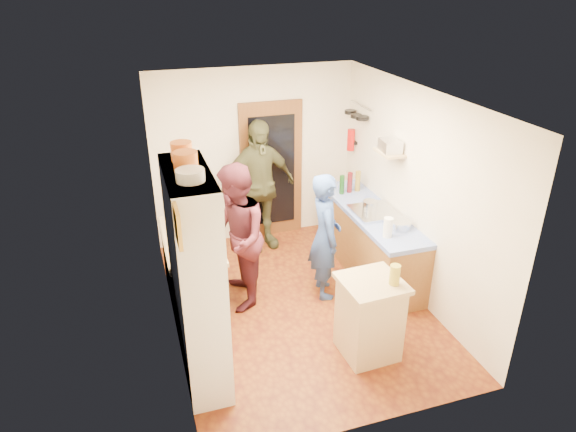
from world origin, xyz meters
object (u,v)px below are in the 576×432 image
person_hob (328,237)px  person_left (238,236)px  person_back (259,186)px  right_counter_base (369,242)px  island_base (369,320)px  hutch_body (196,279)px

person_hob → person_left: bearing=88.4°
person_left → person_back: bearing=161.9°
person_hob → person_back: (-0.47, 1.49, 0.16)m
right_counter_base → person_hob: bearing=-153.7°
person_hob → island_base: bearing=-172.0°
right_counter_base → person_hob: 0.94m
person_left → person_back: size_ratio=0.93×
person_back → right_counter_base: bearing=-53.3°
person_hob → right_counter_base: bearing=-55.6°
hutch_body → person_back: 2.73m
person_hob → person_back: size_ratio=0.84×
person_hob → person_back: person_back is taller
hutch_body → person_hob: 1.99m
island_base → person_left: bearing=127.9°
hutch_body → person_left: 1.30m
island_base → person_back: person_back is taller
island_base → person_left: size_ratio=0.47×
right_counter_base → person_left: size_ratio=1.21×
right_counter_base → person_back: size_ratio=1.13×
island_base → person_left: 1.83m
island_base → person_back: bearing=99.9°
person_left → person_back: 1.44m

